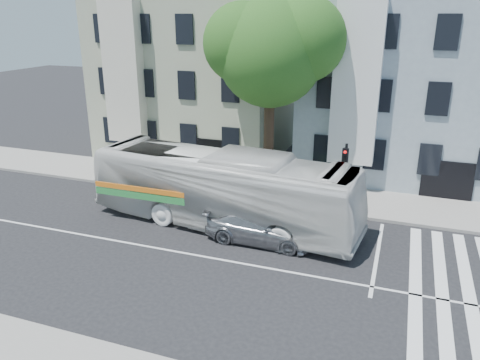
% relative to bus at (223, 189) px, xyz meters
% --- Properties ---
extents(ground, '(120.00, 120.00, 0.00)m').
position_rel_bus_xyz_m(ground, '(0.63, -3.20, -1.80)').
color(ground, black).
rests_on(ground, ground).
extents(sidewalk_far, '(80.00, 4.00, 0.15)m').
position_rel_bus_xyz_m(sidewalk_far, '(0.63, 4.80, -1.72)').
color(sidewalk_far, gray).
rests_on(sidewalk_far, ground).
extents(building_left, '(12.00, 10.00, 11.00)m').
position_rel_bus_xyz_m(building_left, '(-6.37, 11.80, 3.70)').
color(building_left, '#A2AB8F').
rests_on(building_left, ground).
extents(building_right, '(12.00, 10.00, 11.00)m').
position_rel_bus_xyz_m(building_right, '(7.63, 11.80, 3.70)').
color(building_right, '#8895A2').
rests_on(building_right, ground).
extents(street_tree, '(7.30, 5.90, 11.10)m').
position_rel_bus_xyz_m(street_tree, '(0.69, 5.54, 6.04)').
color(street_tree, '#2D2116').
rests_on(street_tree, ground).
extents(bus, '(4.41, 13.15, 3.59)m').
position_rel_bus_xyz_m(bus, '(0.00, 0.00, 0.00)').
color(bus, silver).
rests_on(bus, ground).
extents(sedan, '(1.98, 4.81, 1.39)m').
position_rel_bus_xyz_m(sedan, '(2.16, -1.07, -1.10)').
color(sedan, '#A3A5AA').
rests_on(sedan, ground).
extents(hedge, '(8.32, 3.51, 0.70)m').
position_rel_bus_xyz_m(hedge, '(-1.36, 3.10, -1.30)').
color(hedge, '#285D1E').
rests_on(hedge, sidewalk_far).
extents(traffic_signal, '(0.38, 0.51, 3.70)m').
position_rel_bus_xyz_m(traffic_signal, '(5.14, 2.74, 0.59)').
color(traffic_signal, black).
rests_on(traffic_signal, ground).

